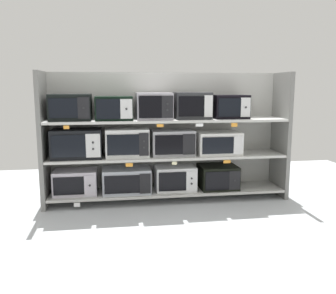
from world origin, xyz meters
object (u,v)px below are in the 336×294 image
Objects in this scene: microwave_2 at (175,178)px; microwave_12 at (230,107)px; microwave_1 at (127,180)px; microwave_11 at (192,106)px; microwave_7 at (218,143)px; microwave_0 at (76,182)px; microwave_3 at (218,177)px; microwave_9 at (114,108)px; microwave_5 at (127,143)px; microwave_6 at (173,143)px; microwave_10 at (154,106)px; microwave_4 at (77,143)px; microwave_8 at (71,107)px.

microwave_2 is 1.18× the size of microwave_12.
microwave_11 reaches higher than microwave_1.
microwave_7 is 1.27× the size of microwave_12.
microwave_11 is (1.42, -0.00, 0.90)m from microwave_0.
microwave_0 is 1.08× the size of microwave_3.
microwave_5 is at bearing 0.12° from microwave_9.
microwave_0 is at bearing 180.00° from microwave_11.
microwave_6 is 0.84m from microwave_12.
microwave_9 is at bearing -179.88° from microwave_5.
microwave_0 is at bearing 179.96° from microwave_9.
microwave_12 is (0.13, 0.00, 0.89)m from microwave_3.
microwave_6 is at bearing 179.99° from microwave_3.
microwave_11 is (0.47, 0.00, 0.00)m from microwave_10.
microwave_3 is 1.79m from microwave_4.
microwave_9 is at bearing -180.00° from microwave_3.
microwave_8 is (-0.64, 0.00, 0.43)m from microwave_5.
microwave_3 is 0.91× the size of microwave_5.
microwave_8 reaches higher than microwave_12.
microwave_5 is at bearing 179.95° from microwave_10.
microwave_3 is 0.44m from microwave_7.
microwave_0 is 0.47m from microwave_4.
microwave_5 is 0.54m from microwave_10.
microwave_4 is at bearing -179.99° from microwave_1.
microwave_0 is 1.76m from microwave_3.
microwave_0 is 1.31m from microwave_10.
microwave_5 is (-0.59, 0.00, 0.46)m from microwave_2.
microwave_12 is (1.91, -0.00, -0.01)m from microwave_8.
microwave_5 is 0.99× the size of microwave_6.
microwave_10 is at bearing 0.00° from microwave_9.
microwave_9 is at bearing -0.03° from microwave_4.
microwave_11 is (0.81, -0.00, 0.90)m from microwave_1.
microwave_1 is 1.16× the size of microwave_2.
microwave_4 is 1.12× the size of microwave_6.
microwave_7 is at bearing 0.01° from microwave_11.
microwave_6 reaches higher than microwave_2.
microwave_6 is (-0.03, 0.00, 0.45)m from microwave_2.
microwave_11 reaches higher than microwave_6.
microwave_2 is 0.75m from microwave_5.
microwave_2 is 0.93m from microwave_10.
microwave_1 is 1.33× the size of microwave_11.
microwave_8 is at bearing 179.90° from microwave_4.
microwave_1 is 0.89m from microwave_9.
microwave_5 is at bearing -0.00° from microwave_0.
microwave_1 is at bearing 179.99° from microwave_3.
microwave_4 is at bearing 180.00° from microwave_12.
microwave_2 is 1.15× the size of microwave_11.
microwave_8 is (-1.20, 0.00, 0.44)m from microwave_6.
microwave_0 is at bearing 179.99° from microwave_2.
microwave_5 is at bearing 179.99° from microwave_3.
microwave_5 is (0.01, -0.00, 0.46)m from microwave_1.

